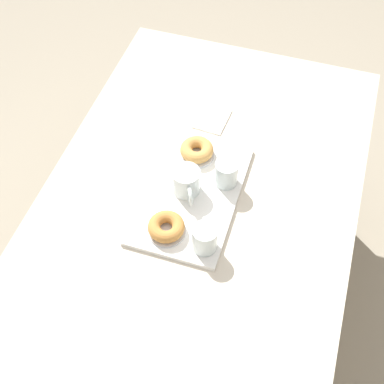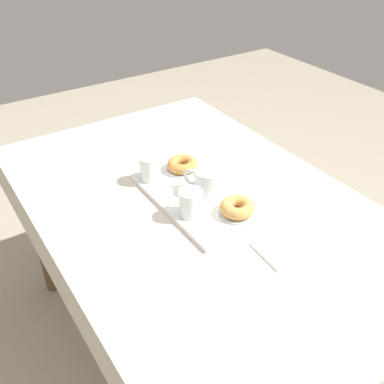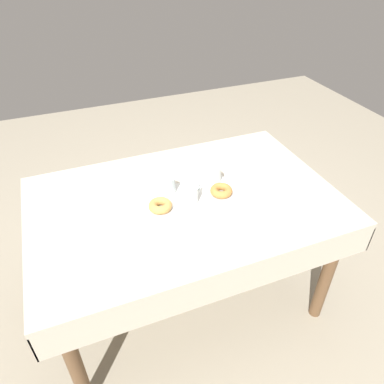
{
  "view_description": "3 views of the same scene",
  "coord_description": "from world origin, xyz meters",
  "px_view_note": "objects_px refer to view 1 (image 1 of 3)",
  "views": [
    {
      "loc": [
        -0.93,
        -0.27,
        2.04
      ],
      "look_at": [
        -0.02,
        0.02,
        0.75
      ],
      "focal_mm": 49.35,
      "sensor_mm": 36.0,
      "label": 1
    },
    {
      "loc": [
        0.96,
        -0.65,
        1.56
      ],
      "look_at": [
        -0.02,
        -0.01,
        0.76
      ],
      "focal_mm": 41.54,
      "sensor_mm": 36.0,
      "label": 2
    },
    {
      "loc": [
        0.47,
        1.28,
        1.79
      ],
      "look_at": [
        -0.03,
        0.01,
        0.77
      ],
      "focal_mm": 33.66,
      "sensor_mm": 36.0,
      "label": 3
    }
  ],
  "objects_px": {
    "donut_plate_left": "(197,154)",
    "sugar_donut_left": "(197,150)",
    "dining_table": "(200,212)",
    "water_glass_near": "(205,239)",
    "water_glass_far": "(226,174)",
    "donut_plate_right": "(167,231)",
    "tea_mug_left": "(186,182)",
    "sugar_donut_right": "(166,227)",
    "serving_tray": "(191,194)",
    "paper_napkin": "(212,119)"
  },
  "relations": [
    {
      "from": "serving_tray",
      "to": "sugar_donut_right",
      "type": "bearing_deg",
      "value": 170.29
    },
    {
      "from": "donut_plate_left",
      "to": "sugar_donut_left",
      "type": "xyz_separation_m",
      "value": [
        0.0,
        0.0,
        0.02
      ]
    },
    {
      "from": "tea_mug_left",
      "to": "dining_table",
      "type": "bearing_deg",
      "value": -80.18
    },
    {
      "from": "dining_table",
      "to": "water_glass_near",
      "type": "bearing_deg",
      "value": -159.37
    },
    {
      "from": "dining_table",
      "to": "donut_plate_left",
      "type": "bearing_deg",
      "value": 21.15
    },
    {
      "from": "donut_plate_left",
      "to": "donut_plate_right",
      "type": "height_order",
      "value": "same"
    },
    {
      "from": "tea_mug_left",
      "to": "donut_plate_right",
      "type": "height_order",
      "value": "tea_mug_left"
    },
    {
      "from": "donut_plate_right",
      "to": "sugar_donut_right",
      "type": "bearing_deg",
      "value": 0.0
    },
    {
      "from": "sugar_donut_left",
      "to": "sugar_donut_right",
      "type": "height_order",
      "value": "sugar_donut_left"
    },
    {
      "from": "donut_plate_left",
      "to": "water_glass_near",
      "type": "bearing_deg",
      "value": -159.14
    },
    {
      "from": "sugar_donut_left",
      "to": "donut_plate_right",
      "type": "xyz_separation_m",
      "value": [
        -0.31,
        -0.0,
        -0.02
      ]
    },
    {
      "from": "sugar_donut_right",
      "to": "paper_napkin",
      "type": "distance_m",
      "value": 0.49
    },
    {
      "from": "serving_tray",
      "to": "donut_plate_left",
      "type": "distance_m",
      "value": 0.15
    },
    {
      "from": "dining_table",
      "to": "sugar_donut_right",
      "type": "xyz_separation_m",
      "value": [
        -0.17,
        0.05,
        0.14
      ]
    },
    {
      "from": "donut_plate_right",
      "to": "tea_mug_left",
      "type": "bearing_deg",
      "value": -2.92
    },
    {
      "from": "donut_plate_left",
      "to": "sugar_donut_left",
      "type": "distance_m",
      "value": 0.02
    },
    {
      "from": "sugar_donut_left",
      "to": "dining_table",
      "type": "bearing_deg",
      "value": -158.85
    },
    {
      "from": "dining_table",
      "to": "serving_tray",
      "type": "relative_size",
      "value": 3.16
    },
    {
      "from": "dining_table",
      "to": "donut_plate_right",
      "type": "height_order",
      "value": "donut_plate_right"
    },
    {
      "from": "serving_tray",
      "to": "donut_plate_left",
      "type": "relative_size",
      "value": 4.1
    },
    {
      "from": "dining_table",
      "to": "donut_plate_right",
      "type": "relative_size",
      "value": 12.96
    },
    {
      "from": "water_glass_near",
      "to": "sugar_donut_right",
      "type": "distance_m",
      "value": 0.12
    },
    {
      "from": "sugar_donut_left",
      "to": "sugar_donut_right",
      "type": "bearing_deg",
      "value": -179.44
    },
    {
      "from": "serving_tray",
      "to": "water_glass_far",
      "type": "xyz_separation_m",
      "value": [
        0.07,
        -0.09,
        0.05
      ]
    },
    {
      "from": "dining_table",
      "to": "sugar_donut_left",
      "type": "relative_size",
      "value": 13.68
    },
    {
      "from": "sugar_donut_left",
      "to": "sugar_donut_right",
      "type": "xyz_separation_m",
      "value": [
        -0.31,
        -0.0,
        -0.0
      ]
    },
    {
      "from": "water_glass_far",
      "to": "paper_napkin",
      "type": "bearing_deg",
      "value": 24.64
    },
    {
      "from": "dining_table",
      "to": "donut_plate_left",
      "type": "xyz_separation_m",
      "value": [
        0.14,
        0.05,
        0.12
      ]
    },
    {
      "from": "dining_table",
      "to": "water_glass_near",
      "type": "xyz_separation_m",
      "value": [
        -0.18,
        -0.07,
        0.15
      ]
    },
    {
      "from": "tea_mug_left",
      "to": "sugar_donut_right",
      "type": "xyz_separation_m",
      "value": [
        -0.16,
        0.01,
        -0.01
      ]
    },
    {
      "from": "water_glass_far",
      "to": "donut_plate_right",
      "type": "height_order",
      "value": "water_glass_far"
    },
    {
      "from": "tea_mug_left",
      "to": "donut_plate_left",
      "type": "height_order",
      "value": "tea_mug_left"
    },
    {
      "from": "serving_tray",
      "to": "tea_mug_left",
      "type": "distance_m",
      "value": 0.05
    },
    {
      "from": "tea_mug_left",
      "to": "water_glass_near",
      "type": "xyz_separation_m",
      "value": [
        -0.18,
        -0.11,
        -0.0
      ]
    },
    {
      "from": "sugar_donut_right",
      "to": "tea_mug_left",
      "type": "bearing_deg",
      "value": -2.92
    },
    {
      "from": "donut_plate_left",
      "to": "sugar_donut_right",
      "type": "relative_size",
      "value": 1.06
    },
    {
      "from": "serving_tray",
      "to": "tea_mug_left",
      "type": "relative_size",
      "value": 3.79
    },
    {
      "from": "water_glass_far",
      "to": "paper_napkin",
      "type": "distance_m",
      "value": 0.29
    },
    {
      "from": "water_glass_near",
      "to": "donut_plate_right",
      "type": "xyz_separation_m",
      "value": [
        0.02,
        0.12,
        -0.03
      ]
    },
    {
      "from": "sugar_donut_left",
      "to": "donut_plate_right",
      "type": "height_order",
      "value": "sugar_donut_left"
    },
    {
      "from": "water_glass_far",
      "to": "sugar_donut_left",
      "type": "bearing_deg",
      "value": 56.87
    },
    {
      "from": "dining_table",
      "to": "sugar_donut_left",
      "type": "height_order",
      "value": "sugar_donut_left"
    },
    {
      "from": "dining_table",
      "to": "water_glass_far",
      "type": "xyz_separation_m",
      "value": [
        0.06,
        -0.06,
        0.15
      ]
    },
    {
      "from": "serving_tray",
      "to": "sugar_donut_right",
      "type": "xyz_separation_m",
      "value": [
        -0.15,
        0.03,
        0.03
      ]
    },
    {
      "from": "water_glass_far",
      "to": "donut_plate_left",
      "type": "xyz_separation_m",
      "value": [
        0.08,
        0.12,
        -0.04
      ]
    },
    {
      "from": "dining_table",
      "to": "donut_plate_right",
      "type": "xyz_separation_m",
      "value": [
        -0.17,
        0.05,
        0.12
      ]
    },
    {
      "from": "sugar_donut_left",
      "to": "paper_napkin",
      "type": "xyz_separation_m",
      "value": [
        0.18,
        0.0,
        -0.04
      ]
    },
    {
      "from": "donut_plate_right",
      "to": "dining_table",
      "type": "bearing_deg",
      "value": -16.68
    },
    {
      "from": "serving_tray",
      "to": "tea_mug_left",
      "type": "bearing_deg",
      "value": 73.18
    },
    {
      "from": "water_glass_far",
      "to": "donut_plate_right",
      "type": "bearing_deg",
      "value": 153.34
    }
  ]
}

